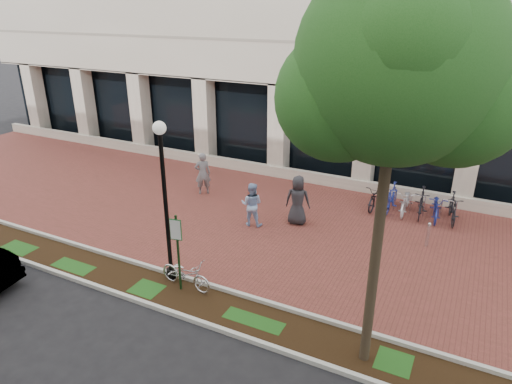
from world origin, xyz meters
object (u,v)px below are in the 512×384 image
at_px(locked_bicycle, 186,274).
at_px(bollard, 428,234).
at_px(lamppost, 165,195).
at_px(street_tree, 400,76).
at_px(pedestrian_right, 298,200).
at_px(parking_sign, 177,243).
at_px(bike_rack_cluster, 413,202).
at_px(pedestrian_mid, 252,204).
at_px(pedestrian_left, 203,173).

bearing_deg(locked_bicycle, bollard, -41.72).
xyz_separation_m(lamppost, street_tree, (5.94, -0.68, 3.65)).
bearing_deg(pedestrian_right, street_tree, 113.01).
relative_size(parking_sign, locked_bicycle, 1.37).
relative_size(parking_sign, lamppost, 0.49).
height_order(bollard, bike_rack_cluster, bike_rack_cluster).
xyz_separation_m(parking_sign, pedestrian_mid, (-0.07, 4.52, -0.67)).
height_order(locked_bicycle, bollard, same).
height_order(lamppost, locked_bicycle, lamppost).
distance_m(pedestrian_mid, pedestrian_right, 1.66).
xyz_separation_m(parking_sign, pedestrian_left, (-3.25, 6.23, -0.58)).
relative_size(locked_bicycle, pedestrian_right, 0.92).
bearing_deg(pedestrian_left, pedestrian_right, 130.52).
distance_m(parking_sign, pedestrian_mid, 4.57).
bearing_deg(bike_rack_cluster, bollard, -70.95).
bearing_deg(bike_rack_cluster, locked_bicycle, -122.54).
height_order(lamppost, bollard, lamppost).
relative_size(parking_sign, street_tree, 0.28).
bearing_deg(bollard, pedestrian_right, -175.94).
bearing_deg(pedestrian_mid, pedestrian_right, -160.26).
relative_size(lamppost, locked_bicycle, 2.78).
relative_size(pedestrian_right, bike_rack_cluster, 0.52).
xyz_separation_m(parking_sign, bollard, (5.83, 5.69, -1.03)).
bearing_deg(lamppost, pedestrian_right, 68.81).
bearing_deg(bike_rack_cluster, pedestrian_left, -168.07).
relative_size(locked_bicycle, pedestrian_left, 0.94).
xyz_separation_m(locked_bicycle, pedestrian_right, (1.27, 5.19, 0.48)).
bearing_deg(bollard, lamppost, -140.38).
xyz_separation_m(pedestrian_mid, bollard, (5.91, 1.17, -0.36)).
distance_m(locked_bicycle, pedestrian_left, 6.92).
height_order(pedestrian_left, bike_rack_cluster, pedestrian_left).
bearing_deg(pedestrian_left, parking_sign, 78.62).
bearing_deg(pedestrian_right, pedestrian_left, -22.73).
bearing_deg(street_tree, lamppost, 173.45).
bearing_deg(lamppost, locked_bicycle, -16.04).
xyz_separation_m(lamppost, pedestrian_left, (-2.66, 5.86, -1.74)).
relative_size(parking_sign, bike_rack_cluster, 0.65).
bearing_deg(parking_sign, locked_bicycle, 57.07).
distance_m(street_tree, locked_bicycle, 7.89).
xyz_separation_m(pedestrian_left, bollard, (9.08, -0.54, -0.45)).
relative_size(lamppost, street_tree, 0.56).
bearing_deg(lamppost, pedestrian_left, 114.44).
xyz_separation_m(street_tree, pedestrian_left, (-8.60, 6.54, -5.39)).
xyz_separation_m(parking_sign, bike_rack_cluster, (4.97, 8.08, -0.97)).
xyz_separation_m(locked_bicycle, bollard, (5.76, 5.51, 0.01)).
xyz_separation_m(lamppost, bike_rack_cluster, (5.56, 7.71, -2.13)).
relative_size(pedestrian_mid, pedestrian_right, 0.88).
bearing_deg(pedestrian_left, pedestrian_mid, 112.79).
height_order(parking_sign, bollard, parking_sign).
relative_size(locked_bicycle, pedestrian_mid, 1.04).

